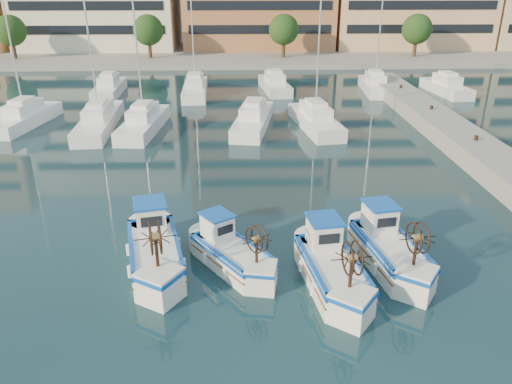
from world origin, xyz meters
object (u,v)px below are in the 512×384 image
fishing_boat_b (231,251)px  fishing_boat_c (331,266)px  fishing_boat_d (389,247)px  fishing_boat_a (154,248)px

fishing_boat_b → fishing_boat_c: bearing=-54.8°
fishing_boat_d → fishing_boat_a: bearing=168.9°
fishing_boat_b → fishing_boat_d: size_ratio=0.87×
fishing_boat_c → fishing_boat_a: bearing=159.5°
fishing_boat_a → fishing_boat_d: 9.46m
fishing_boat_a → fishing_boat_c: bearing=-25.5°
fishing_boat_b → fishing_boat_c: 4.05m
fishing_boat_a → fishing_boat_c: fishing_boat_a is taller
fishing_boat_b → fishing_boat_c: (3.81, -1.37, 0.10)m
fishing_boat_b → fishing_boat_c: size_ratio=0.87×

